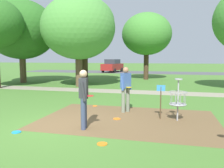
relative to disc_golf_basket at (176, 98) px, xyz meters
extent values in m
plane|color=#47752D|center=(-3.40, -1.64, -0.75)|extent=(160.00, 160.00, 0.00)
cube|color=brown|center=(-1.53, -0.23, -0.75)|extent=(5.79, 3.85, 0.01)
cylinder|color=#9E9EA3|center=(0.06, -0.01, -0.08)|extent=(0.05, 0.05, 1.35)
cylinder|color=#9E9EA3|center=(0.06, -0.01, 0.62)|extent=(0.24, 0.24, 0.04)
torus|color=#9E9EA3|center=(0.06, -0.01, 0.20)|extent=(0.58, 0.58, 0.02)
torus|color=#9E9EA3|center=(0.06, -0.01, -0.20)|extent=(0.55, 0.55, 0.03)
cylinder|color=#9E9EA3|center=(0.06, -0.01, -0.22)|extent=(0.48, 0.48, 0.02)
cylinder|color=gray|center=(0.30, -0.01, 0.00)|extent=(0.01, 0.01, 0.40)
cylinder|color=gray|center=(0.25, 0.13, 0.00)|extent=(0.01, 0.01, 0.40)
cylinder|color=gray|center=(0.13, 0.22, 0.00)|extent=(0.01, 0.01, 0.40)
cylinder|color=gray|center=(-0.01, 0.22, 0.00)|extent=(0.01, 0.01, 0.40)
cylinder|color=gray|center=(-0.13, 0.13, 0.00)|extent=(0.01, 0.01, 0.40)
cylinder|color=gray|center=(-0.18, -0.01, 0.00)|extent=(0.01, 0.01, 0.40)
cylinder|color=gray|center=(-0.13, -0.15, 0.00)|extent=(0.01, 0.01, 0.40)
cylinder|color=gray|center=(-0.01, -0.24, 0.00)|extent=(0.01, 0.01, 0.40)
cylinder|color=gray|center=(0.13, -0.24, 0.00)|extent=(0.01, 0.01, 0.40)
cylinder|color=gray|center=(0.25, -0.15, 0.00)|extent=(0.01, 0.01, 0.40)
cylinder|color=#4C3823|center=(-0.49, 0.09, -0.20)|extent=(0.04, 0.04, 1.10)
cube|color=#3384C6|center=(-0.49, 0.09, 0.30)|extent=(0.28, 0.03, 0.20)
cylinder|color=slate|center=(-1.74, 0.85, -0.29)|extent=(0.14, 0.14, 0.92)
cylinder|color=slate|center=(-1.88, 0.68, -0.29)|extent=(0.14, 0.14, 0.92)
cube|color=#385693|center=(-1.81, 0.77, 0.45)|extent=(0.40, 0.42, 0.56)
sphere|color=#9E7051|center=(-1.81, 0.77, 0.85)|extent=(0.22, 0.22, 0.22)
cylinder|color=#385693|center=(-1.68, 0.90, 0.36)|extent=(0.18, 0.17, 0.55)
cylinder|color=#385693|center=(-1.92, 0.61, 0.36)|extent=(0.18, 0.17, 0.55)
cylinder|color=gold|center=(-1.67, 0.65, 0.22)|extent=(0.22, 0.22, 0.02)
cylinder|color=#384260|center=(-2.63, -1.42, -0.29)|extent=(0.14, 0.14, 0.92)
cylinder|color=#384260|center=(-2.58, -1.64, -0.29)|extent=(0.14, 0.14, 0.92)
cube|color=#2D2D33|center=(-2.61, -1.53, 0.45)|extent=(0.29, 0.40, 0.56)
sphere|color=tan|center=(-2.61, -1.53, 0.85)|extent=(0.22, 0.22, 0.22)
cylinder|color=#2D2D33|center=(-2.62, -1.34, 0.36)|extent=(0.18, 0.12, 0.55)
cylinder|color=#2D2D33|center=(-2.55, -1.71, 0.36)|extent=(0.18, 0.12, 0.55)
cylinder|color=red|center=(-2.43, -1.49, 0.22)|extent=(0.22, 0.22, 0.02)
cylinder|color=orange|center=(-1.91, -0.29, -0.74)|extent=(0.25, 0.25, 0.02)
cylinder|color=orange|center=(-3.28, 1.50, -0.74)|extent=(0.21, 0.21, 0.02)
cylinder|color=#1E93DB|center=(-4.29, -2.32, -0.74)|extent=(0.25, 0.25, 0.02)
cylinder|color=orange|center=(-1.75, -2.58, -0.74)|extent=(0.25, 0.25, 0.02)
cylinder|color=#422D1E|center=(-2.37, 14.20, 0.51)|extent=(0.46, 0.46, 2.53)
ellipsoid|color=#428433|center=(-2.37, 14.20, 3.50)|extent=(4.61, 4.61, 3.92)
cylinder|color=brown|center=(-6.49, 7.63, 0.34)|extent=(0.49, 0.49, 2.19)
ellipsoid|color=#4C8E3D|center=(-6.49, 7.63, 3.37)|extent=(5.18, 5.18, 4.40)
cylinder|color=#422D1E|center=(-7.07, 10.39, 0.77)|extent=(0.48, 0.48, 3.05)
ellipsoid|color=#4C8E3D|center=(-7.07, 10.39, 4.15)|extent=(4.93, 4.93, 4.19)
cylinder|color=brown|center=(-11.93, 8.87, 0.35)|extent=(0.50, 0.50, 2.22)
ellipsoid|color=#2D6623|center=(-11.93, 8.87, 3.55)|extent=(5.58, 5.58, 4.74)
cube|color=#4C4C51|center=(-3.40, 24.66, -0.75)|extent=(36.00, 6.00, 0.01)
cube|color=maroon|center=(-8.16, 24.32, 0.00)|extent=(2.48, 4.44, 0.90)
cube|color=#2D333D|center=(-8.16, 24.32, 0.77)|extent=(1.93, 2.42, 0.64)
cylinder|color=black|center=(-8.83, 25.75, -0.45)|extent=(0.28, 0.62, 0.60)
cylinder|color=black|center=(-7.05, 25.45, -0.45)|extent=(0.28, 0.62, 0.60)
cylinder|color=black|center=(-9.26, 23.19, -0.45)|extent=(0.28, 0.62, 0.60)
cylinder|color=black|center=(-7.49, 22.89, -0.45)|extent=(0.28, 0.62, 0.60)
cube|color=gray|center=(-3.40, 5.98, -0.75)|extent=(40.00, 1.57, 0.00)
camera|label=1|loc=(-0.25, -7.62, 1.30)|focal=36.67mm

